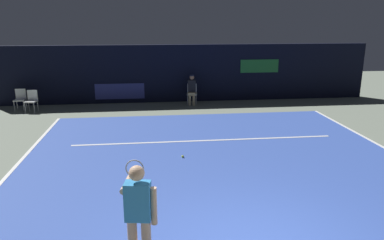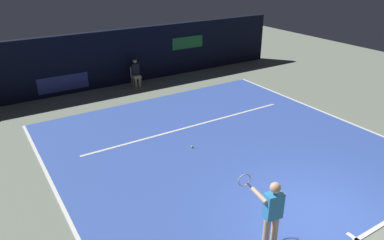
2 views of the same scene
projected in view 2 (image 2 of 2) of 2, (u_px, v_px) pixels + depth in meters
ground_plane at (220, 147)px, 11.81m from camera, size 33.12×33.12×0.00m
court_surface at (220, 146)px, 11.81m from camera, size 10.41×10.19×0.01m
line_baseline at (357, 240)px, 7.92m from camera, size 10.41×0.10×0.01m
line_sideline_left at (326, 113)px, 14.31m from camera, size 0.10×10.19×0.01m
line_sideline_right at (58, 197)px, 9.30m from camera, size 0.10×10.19×0.01m
line_service at (191, 126)px, 13.18m from camera, size 8.12×0.10×0.01m
line_centre_mark at (353, 237)px, 8.00m from camera, size 0.10×0.30×0.01m
back_wall at (124, 57)px, 17.26m from camera, size 17.19×0.33×2.60m
tennis_player at (271, 213)px, 7.23m from camera, size 0.51×1.00×1.73m
line_judge_on_chair at (136, 72)px, 17.03m from camera, size 0.49×0.57×1.32m
tennis_ball at (192, 147)px, 11.71m from camera, size 0.07×0.07×0.07m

